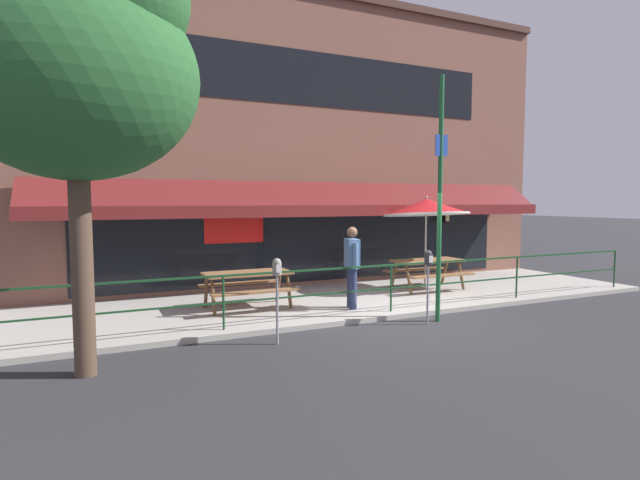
{
  "coord_description": "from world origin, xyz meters",
  "views": [
    {
      "loc": [
        -5.53,
        -8.18,
        2.35
      ],
      "look_at": [
        -0.99,
        1.6,
        1.5
      ],
      "focal_mm": 28.0,
      "sensor_mm": 36.0,
      "label": 1
    }
  ],
  "objects": [
    {
      "name": "patio_railing",
      "position": [
        0.0,
        0.3,
        0.8
      ],
      "size": [
        13.84,
        0.04,
        0.97
      ],
      "color": "#194723",
      "rests_on": "patio_deck"
    },
    {
      "name": "parking_meter_near",
      "position": [
        -2.79,
        -0.61,
        1.15
      ],
      "size": [
        0.15,
        0.16,
        1.42
      ],
      "color": "gray",
      "rests_on": "ground"
    },
    {
      "name": "restaurant_building",
      "position": [
        0.0,
        4.23,
        3.92
      ],
      "size": [
        15.0,
        1.6,
        7.9
      ],
      "color": "brown",
      "rests_on": "ground"
    },
    {
      "name": "street_sign_pole",
      "position": [
        0.59,
        -0.45,
        2.42
      ],
      "size": [
        0.28,
        0.09,
        4.72
      ],
      "color": "#1E6033",
      "rests_on": "ground"
    },
    {
      "name": "street_tree_curbside",
      "position": [
        -5.54,
        -0.96,
        4.11
      ],
      "size": [
        3.16,
        2.84,
        5.76
      ],
      "color": "brown",
      "rests_on": "ground"
    },
    {
      "name": "patio_umbrella_centre",
      "position": [
        2.22,
        2.13,
        2.18
      ],
      "size": [
        2.14,
        2.14,
        2.38
      ],
      "color": "#B7B2A8",
      "rests_on": "patio_deck"
    },
    {
      "name": "parking_meter_far",
      "position": [
        0.25,
        -0.59,
        1.15
      ],
      "size": [
        0.15,
        0.16,
        1.42
      ],
      "color": "gray",
      "rests_on": "ground"
    },
    {
      "name": "picnic_table_left",
      "position": [
        -2.56,
        1.82,
        0.71
      ],
      "size": [
        1.8,
        1.42,
        0.76
      ],
      "color": "brown",
      "rests_on": "patio_deck"
    },
    {
      "name": "picnic_table_centre",
      "position": [
        2.22,
        2.03,
        0.71
      ],
      "size": [
        1.8,
        1.42,
        0.76
      ],
      "color": "brown",
      "rests_on": "patio_deck"
    },
    {
      "name": "ground_plane",
      "position": [
        0.0,
        0.0,
        0.0
      ],
      "size": [
        120.0,
        120.0,
        0.0
      ],
      "primitive_type": "plane",
      "color": "#2D2D30"
    },
    {
      "name": "pedestrian_walking",
      "position": [
        -0.58,
        0.89,
        1.06
      ],
      "size": [
        0.32,
        0.61,
        1.71
      ],
      "color": "navy",
      "rests_on": "patio_deck"
    },
    {
      "name": "patio_deck",
      "position": [
        0.0,
        2.0,
        0.05
      ],
      "size": [
        15.0,
        4.0,
        0.1
      ],
      "primitive_type": "cube",
      "color": "#ADA89E",
      "rests_on": "ground"
    }
  ]
}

